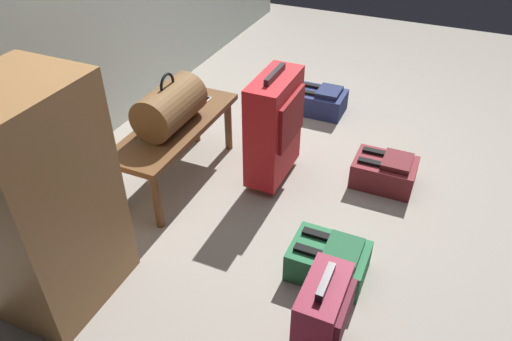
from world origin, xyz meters
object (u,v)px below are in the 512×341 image
(backpack_green, at_px, (329,260))
(duffel_bag_brown, at_px, (170,106))
(suitcase_small_burgundy, at_px, (322,315))
(cell_phone, at_px, (200,98))
(bench, at_px, (176,132))
(suitcase_upright_red, at_px, (274,126))
(side_cabinet, at_px, (41,202))
(backpack_maroon, at_px, (385,171))
(backpack_navy, at_px, (321,101))

(backpack_green, bearing_deg, duffel_bag_brown, 71.58)
(suitcase_small_burgundy, xyz_separation_m, backpack_green, (0.44, 0.09, -0.15))
(duffel_bag_brown, distance_m, cell_phone, 0.39)
(bench, height_order, suitcase_upright_red, suitcase_upright_red)
(duffel_bag_brown, distance_m, side_cabinet, 0.98)
(suitcase_upright_red, bearing_deg, bench, 114.83)
(cell_phone, relative_size, suitcase_small_burgundy, 0.31)
(backpack_maroon, bearing_deg, backpack_green, 173.21)
(backpack_maroon, bearing_deg, cell_phone, 95.82)
(duffel_bag_brown, xyz_separation_m, backpack_maroon, (0.50, -1.21, -0.44))
(suitcase_small_burgundy, bearing_deg, backpack_navy, 17.42)
(cell_phone, distance_m, backpack_green, 1.39)
(duffel_bag_brown, xyz_separation_m, suitcase_small_burgundy, (-0.81, -1.20, -0.30))
(cell_phone, height_order, backpack_navy, cell_phone)
(backpack_green, bearing_deg, bench, 70.14)
(bench, bearing_deg, duffel_bag_brown, -180.00)
(backpack_green, bearing_deg, suitcase_small_burgundy, -168.28)
(backpack_green, xyz_separation_m, backpack_maroon, (0.87, -0.10, 0.00))
(bench, distance_m, cell_phone, 0.35)
(backpack_navy, height_order, backpack_maroon, same)
(backpack_maroon, height_order, side_cabinet, side_cabinet)
(side_cabinet, bearing_deg, cell_phone, -0.44)
(bench, xyz_separation_m, suitcase_small_burgundy, (-0.84, -1.20, -0.10))
(suitcase_upright_red, height_order, suitcase_small_burgundy, suitcase_upright_red)
(duffel_bag_brown, distance_m, suitcase_upright_red, 0.63)
(cell_phone, relative_size, suitcase_upright_red, 0.19)
(suitcase_upright_red, height_order, side_cabinet, side_cabinet)
(cell_phone, distance_m, suitcase_upright_red, 0.57)
(backpack_maroon, bearing_deg, backpack_navy, 41.55)
(bench, bearing_deg, backpack_green, -109.86)
(backpack_navy, bearing_deg, backpack_maroon, -138.45)
(bench, height_order, backpack_maroon, bench)
(suitcase_small_burgundy, height_order, backpack_navy, suitcase_small_burgundy)
(suitcase_upright_red, xyz_separation_m, backpack_maroon, (0.22, -0.67, -0.29))
(bench, height_order, backpack_navy, bench)
(cell_phone, distance_m, backpack_maroon, 1.28)
(bench, bearing_deg, suitcase_small_burgundy, -125.04)
(cell_phone, xyz_separation_m, suitcase_upright_red, (-0.09, -0.56, -0.03))
(duffel_bag_brown, bearing_deg, suitcase_small_burgundy, -124.03)
(bench, relative_size, backpack_green, 2.63)
(cell_phone, xyz_separation_m, backpack_navy, (0.86, -0.58, -0.32))
(duffel_bag_brown, height_order, cell_phone, duffel_bag_brown)
(suitcase_small_burgundy, bearing_deg, cell_phone, 45.91)
(backpack_navy, bearing_deg, side_cabinet, 165.08)
(bench, xyz_separation_m, duffel_bag_brown, (-0.03, -0.00, 0.19))
(bench, relative_size, duffel_bag_brown, 2.27)
(bench, bearing_deg, backpack_navy, -24.86)
(suitcase_upright_red, distance_m, backpack_navy, 1.00)
(suitcase_upright_red, relative_size, backpack_maroon, 1.95)
(cell_phone, distance_m, suitcase_small_burgundy, 1.71)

